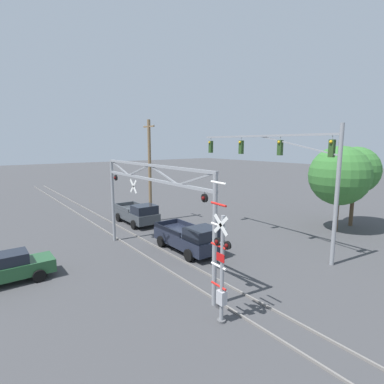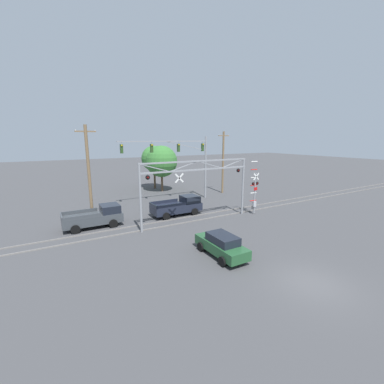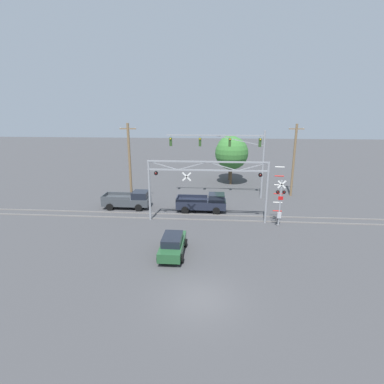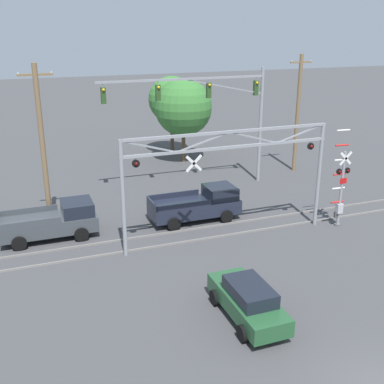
# 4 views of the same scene
# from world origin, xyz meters

# --- Properties ---
(rail_track_near) EXTENTS (80.00, 0.08, 0.10)m
(rail_track_near) POSITION_xyz_m (0.00, 12.77, 0.05)
(rail_track_near) COLOR gray
(rail_track_near) RESTS_ON ground_plane
(rail_track_far) EXTENTS (80.00, 0.08, 0.10)m
(rail_track_far) POSITION_xyz_m (0.00, 14.20, 0.05)
(rail_track_far) COLOR gray
(rail_track_far) RESTS_ON ground_plane
(crossing_gantry) EXTENTS (11.39, 0.26, 5.95)m
(crossing_gantry) POSITION_xyz_m (-0.02, 12.48, 4.25)
(crossing_gantry) COLOR gray
(crossing_gantry) RESTS_ON ground_plane
(crossing_signal_mast) EXTENTS (1.13, 0.35, 5.66)m
(crossing_signal_mast) POSITION_xyz_m (6.70, 11.87, 2.18)
(crossing_signal_mast) COLOR gray
(crossing_signal_mast) RESTS_ON ground_plane
(traffic_signal_span) EXTENTS (11.72, 0.39, 8.20)m
(traffic_signal_span) POSITION_xyz_m (3.24, 20.97, 5.80)
(traffic_signal_span) COLOR gray
(traffic_signal_span) RESTS_ON ground_plane
(pickup_truck_lead) EXTENTS (5.25, 2.30, 1.91)m
(pickup_truck_lead) POSITION_xyz_m (-0.43, 15.56, 0.93)
(pickup_truck_lead) COLOR #1E2333
(pickup_truck_lead) RESTS_ON ground_plane
(pickup_truck_following) EXTENTS (5.10, 2.30, 1.91)m
(pickup_truck_following) POSITION_xyz_m (-8.72, 15.95, 0.93)
(pickup_truck_following) COLOR #3D4247
(pickup_truck_following) RESTS_ON ground_plane
(sedan_waiting) EXTENTS (1.89, 4.33, 1.56)m
(sedan_waiting) POSITION_xyz_m (-2.35, 5.39, 0.80)
(sedan_waiting) COLOR #23512D
(sedan_waiting) RESTS_ON ground_plane
(utility_pole_left) EXTENTS (1.80, 0.28, 9.15)m
(utility_pole_left) POSITION_xyz_m (-8.81, 17.32, 4.72)
(utility_pole_left) COLOR brown
(utility_pole_left) RESTS_ON ground_plane
(background_tree_beyond_span) EXTENTS (4.01, 4.01, 6.83)m
(background_tree_beyond_span) POSITION_xyz_m (2.89, 30.57, 4.81)
(background_tree_beyond_span) COLOR brown
(background_tree_beyond_span) RESTS_ON ground_plane
(background_tree_far_left_verge) EXTENTS (4.71, 4.71, 6.92)m
(background_tree_far_left_verge) POSITION_xyz_m (2.98, 27.85, 4.56)
(background_tree_far_left_verge) COLOR brown
(background_tree_far_left_verge) RESTS_ON ground_plane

